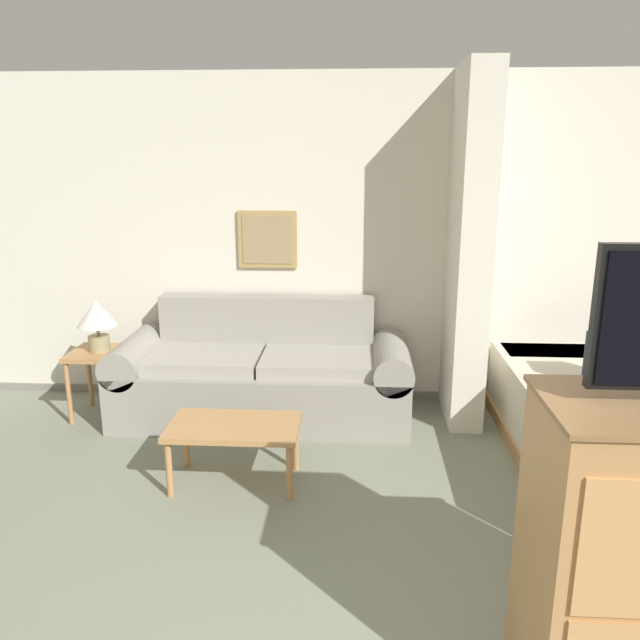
# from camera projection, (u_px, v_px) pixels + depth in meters

# --- Properties ---
(wall_back) EXTENTS (6.92, 0.16, 2.60)m
(wall_back) POSITION_uv_depth(u_px,v_px,m) (349.00, 243.00, 5.01)
(wall_back) COLOR silver
(wall_back) RESTS_ON ground_plane
(wall_partition_pillar) EXTENTS (0.24, 0.68, 2.60)m
(wall_partition_pillar) POSITION_uv_depth(u_px,v_px,m) (469.00, 251.00, 4.57)
(wall_partition_pillar) COLOR silver
(wall_partition_pillar) RESTS_ON ground_plane
(couch) EXTENTS (2.26, 0.84, 0.89)m
(couch) POSITION_uv_depth(u_px,v_px,m) (263.00, 375.00, 4.83)
(couch) COLOR gray
(couch) RESTS_ON ground_plane
(coffee_table) EXTENTS (0.80, 0.46, 0.39)m
(coffee_table) POSITION_uv_depth(u_px,v_px,m) (234.00, 431.00, 3.81)
(coffee_table) COLOR #B27F4C
(coffee_table) RESTS_ON ground_plane
(side_table) EXTENTS (0.44, 0.44, 0.53)m
(side_table) POSITION_uv_depth(u_px,v_px,m) (101.00, 362.00, 4.80)
(side_table) COLOR #B27F4C
(side_table) RESTS_ON ground_plane
(table_lamp) EXTENTS (0.30, 0.30, 0.40)m
(table_lamp) POSITION_uv_depth(u_px,v_px,m) (97.00, 318.00, 4.71)
(table_lamp) COLOR tan
(table_lamp) RESTS_ON side_table
(backpack) EXTENTS (0.27, 0.26, 0.36)m
(backpack) POSITION_uv_depth(u_px,v_px,m) (612.00, 356.00, 4.04)
(backpack) COLOR #232D4C
(backpack) RESTS_ON bed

